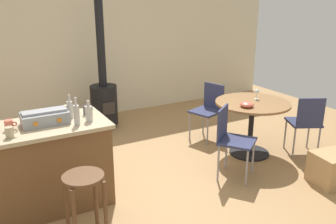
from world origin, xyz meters
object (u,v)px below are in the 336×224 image
object	(u,v)px
toolbox	(45,118)
cup_4	(67,110)
folding_chair_left	(306,121)
cup_2	(10,132)
bottle_1	(89,113)
wine_glass	(257,92)
wooden_stool	(84,193)
kitchen_island	(44,167)
folding_chair_far	(232,137)
dining_table	(252,114)
cup_0	(9,125)
bottle_0	(70,109)
cardboard_box	(332,168)
wood_stove	(104,98)
serving_bowl	(247,104)
folding_chair_near	(209,107)
cup_3	(87,110)
bottle_2	(77,115)

from	to	relation	value
toolbox	cup_4	distance (m)	0.33
folding_chair_left	cup_2	size ratio (longest dim) A/B	7.88
bottle_1	wine_glass	size ratio (longest dim) A/B	1.54
toolbox	bottle_1	bearing A→B (deg)	-17.96
folding_chair_left	wooden_stool	bearing A→B (deg)	-173.32
toolbox	kitchen_island	bearing A→B (deg)	-167.17
folding_chair_far	dining_table	bearing A→B (deg)	30.85
folding_chair_far	cup_0	world-z (taller)	cup_0
dining_table	cup_0	distance (m)	3.05
bottle_0	cardboard_box	world-z (taller)	bottle_0
folding_chair_left	cup_0	world-z (taller)	cup_0
bottle_0	toolbox	bearing A→B (deg)	-167.56
cup_4	wood_stove	bearing A→B (deg)	60.10
folding_chair_far	cup_0	size ratio (longest dim) A/B	7.77
wooden_stool	serving_bowl	xyz separation A→B (m)	(2.34, 0.63, 0.29)
folding_chair_far	cup_4	xyz separation A→B (m)	(-1.76, 0.63, 0.44)
folding_chair_left	wine_glass	size ratio (longest dim) A/B	5.96
serving_bowl	folding_chair_near	bearing A→B (deg)	86.37
dining_table	cup_2	bearing A→B (deg)	-176.77
bottle_1	cup_3	size ratio (longest dim) A/B	2.07
folding_chair_far	bottle_1	size ratio (longest dim) A/B	3.98
folding_chair_near	bottle_2	xyz separation A→B (m)	(-2.25, -0.91, 0.52)
bottle_1	cup_2	bearing A→B (deg)	-173.78
folding_chair_left	cup_0	xyz separation A→B (m)	(-3.65, 0.42, 0.46)
wooden_stool	serving_bowl	size ratio (longest dim) A/B	3.77
folding_chair_far	cardboard_box	world-z (taller)	folding_chair_far
folding_chair_left	cup_3	xyz separation A→B (m)	(-2.86, 0.52, 0.45)
kitchen_island	bottle_1	xyz separation A→B (m)	(0.47, -0.12, 0.54)
dining_table	cup_3	size ratio (longest dim) A/B	9.44
toolbox	bottle_2	bearing A→B (deg)	-35.14
cup_0	cup_3	xyz separation A→B (m)	(0.78, 0.09, -0.00)
bottle_1	folding_chair_left	bearing A→B (deg)	-6.00
cup_3	folding_chair_near	bearing A→B (deg)	17.18
wine_glass	wood_stove	bearing A→B (deg)	128.54
dining_table	serving_bowl	size ratio (longest dim) A/B	5.59
wood_stove	cup_2	bearing A→B (deg)	-126.89
folding_chair_left	bottle_0	distance (m)	3.13
dining_table	bottle_0	distance (m)	2.46
bottle_1	wine_glass	bearing A→B (deg)	4.03
wooden_stool	cardboard_box	size ratio (longest dim) A/B	1.50
kitchen_island	bottle_2	xyz separation A→B (m)	(0.33, -0.17, 0.56)
cup_0	cardboard_box	bearing A→B (deg)	-18.99
bottle_0	folding_chair_near	bearing A→B (deg)	16.37
dining_table	folding_chair_far	bearing A→B (deg)	-149.15
cup_3	serving_bowl	xyz separation A→B (m)	(2.02, -0.26, -0.16)
cup_2	cup_4	world-z (taller)	cup_4
wooden_stool	cup_4	xyz separation A→B (m)	(0.14, 1.00, 0.45)
dining_table	folding_chair_left	xyz separation A→B (m)	(0.62, -0.39, -0.08)
folding_chair_near	cup_4	distance (m)	2.36
bottle_1	cup_0	world-z (taller)	bottle_1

